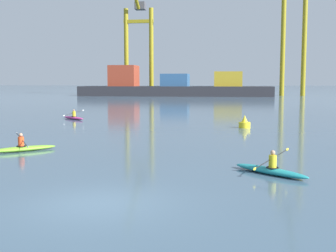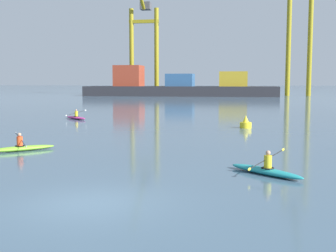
{
  "view_description": "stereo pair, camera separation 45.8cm",
  "coord_description": "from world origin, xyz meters",
  "px_view_note": "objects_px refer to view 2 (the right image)",
  "views": [
    {
      "loc": [
        3.75,
        -11.98,
        3.58
      ],
      "look_at": [
        -0.34,
        16.7,
        0.6
      ],
      "focal_mm": 46.16,
      "sensor_mm": 36.0,
      "label": 1
    },
    {
      "loc": [
        4.2,
        -11.91,
        3.58
      ],
      "look_at": [
        -0.34,
        16.7,
        0.6
      ],
      "focal_mm": 46.16,
      "sensor_mm": 36.0,
      "label": 2
    }
  ],
  "objects_px": {
    "gantry_crane_west": "(143,34)",
    "kayak_magenta": "(76,117)",
    "channel_buoy": "(246,123)",
    "kayak_lime": "(22,148)",
    "kayak_teal": "(266,170)",
    "gantry_crane_west_mid": "(300,17)",
    "container_barge": "(178,87)"
  },
  "relations": [
    {
      "from": "kayak_teal",
      "to": "kayak_magenta",
      "type": "height_order",
      "value": "same"
    },
    {
      "from": "channel_buoy",
      "to": "kayak_lime",
      "type": "bearing_deg",
      "value": -131.76
    },
    {
      "from": "channel_buoy",
      "to": "kayak_lime",
      "type": "relative_size",
      "value": 0.34
    },
    {
      "from": "kayak_lime",
      "to": "kayak_teal",
      "type": "bearing_deg",
      "value": -17.64
    },
    {
      "from": "channel_buoy",
      "to": "kayak_teal",
      "type": "distance_m",
      "value": 17.0
    },
    {
      "from": "gantry_crane_west",
      "to": "gantry_crane_west_mid",
      "type": "xyz_separation_m",
      "value": [
        40.58,
        -2.17,
        3.33
      ]
    },
    {
      "from": "container_barge",
      "to": "gantry_crane_west_mid",
      "type": "height_order",
      "value": "gantry_crane_west_mid"
    },
    {
      "from": "container_barge",
      "to": "kayak_magenta",
      "type": "relative_size",
      "value": 15.96
    },
    {
      "from": "gantry_crane_west_mid",
      "to": "kayak_teal",
      "type": "bearing_deg",
      "value": -98.37
    },
    {
      "from": "kayak_magenta",
      "to": "gantry_crane_west",
      "type": "bearing_deg",
      "value": 97.4
    },
    {
      "from": "gantry_crane_west",
      "to": "container_barge",
      "type": "bearing_deg",
      "value": -38.35
    },
    {
      "from": "kayak_lime",
      "to": "kayak_teal",
      "type": "distance_m",
      "value": 12.75
    },
    {
      "from": "gantry_crane_west_mid",
      "to": "channel_buoy",
      "type": "relative_size",
      "value": 42.11
    },
    {
      "from": "gantry_crane_west_mid",
      "to": "kayak_lime",
      "type": "bearing_deg",
      "value": -105.84
    },
    {
      "from": "gantry_crane_west",
      "to": "channel_buoy",
      "type": "bearing_deg",
      "value": -72.5
    },
    {
      "from": "gantry_crane_west_mid",
      "to": "kayak_magenta",
      "type": "xyz_separation_m",
      "value": [
        -30.63,
        -74.4,
        -19.58
      ]
    },
    {
      "from": "gantry_crane_west",
      "to": "gantry_crane_west_mid",
      "type": "height_order",
      "value": "gantry_crane_west_mid"
    },
    {
      "from": "gantry_crane_west_mid",
      "to": "kayak_teal",
      "type": "relative_size",
      "value": 14.37
    },
    {
      "from": "channel_buoy",
      "to": "kayak_teal",
      "type": "xyz_separation_m",
      "value": [
        0.43,
        -16.99,
        -0.19
      ]
    },
    {
      "from": "kayak_lime",
      "to": "kayak_magenta",
      "type": "xyz_separation_m",
      "value": [
        -4.23,
        18.68,
        0.0
      ]
    },
    {
      "from": "gantry_crane_west_mid",
      "to": "kayak_lime",
      "type": "height_order",
      "value": "gantry_crane_west_mid"
    },
    {
      "from": "kayak_lime",
      "to": "container_barge",
      "type": "bearing_deg",
      "value": 92.36
    },
    {
      "from": "gantry_crane_west",
      "to": "kayak_magenta",
      "type": "relative_size",
      "value": 11.04
    },
    {
      "from": "container_barge",
      "to": "gantry_crane_west",
      "type": "relative_size",
      "value": 1.45
    },
    {
      "from": "gantry_crane_west",
      "to": "kayak_magenta",
      "type": "xyz_separation_m",
      "value": [
        9.95,
        -76.57,
        -16.25
      ]
    },
    {
      "from": "gantry_crane_west",
      "to": "channel_buoy",
      "type": "height_order",
      "value": "gantry_crane_west"
    },
    {
      "from": "kayak_lime",
      "to": "kayak_magenta",
      "type": "bearing_deg",
      "value": 102.74
    },
    {
      "from": "gantry_crane_west",
      "to": "kayak_lime",
      "type": "relative_size",
      "value": 11.27
    },
    {
      "from": "channel_buoy",
      "to": "kayak_lime",
      "type": "distance_m",
      "value": 17.6
    },
    {
      "from": "kayak_teal",
      "to": "kayak_magenta",
      "type": "xyz_separation_m",
      "value": [
        -16.38,
        22.55,
        0.0
      ]
    },
    {
      "from": "container_barge",
      "to": "channel_buoy",
      "type": "height_order",
      "value": "container_barge"
    },
    {
      "from": "gantry_crane_west_mid",
      "to": "gantry_crane_west",
      "type": "bearing_deg",
      "value": 176.94
    }
  ]
}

